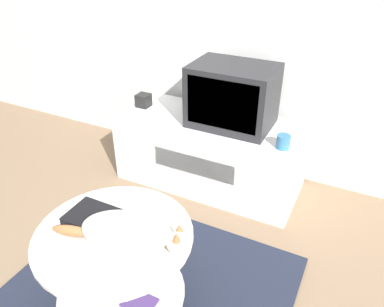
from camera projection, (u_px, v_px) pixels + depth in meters
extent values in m
cube|color=#1E2333|center=(137.00, 307.00, 1.90)|extent=(1.42, 1.41, 0.02)
cube|color=silver|center=(210.00, 152.00, 2.74)|extent=(1.30, 0.57, 0.50)
cube|color=silver|center=(193.00, 165.00, 2.50)|extent=(0.59, 0.01, 0.14)
cube|color=#232326|center=(233.00, 96.00, 2.47)|extent=(0.55, 0.39, 0.41)
cube|color=black|center=(222.00, 105.00, 2.32)|extent=(0.47, 0.01, 0.32)
cube|color=black|center=(144.00, 100.00, 2.80)|extent=(0.10, 0.10, 0.10)
cylinder|color=teal|center=(283.00, 142.00, 2.27)|extent=(0.08, 0.08, 0.09)
cylinder|color=#B2B2B7|center=(124.00, 306.00, 1.88)|extent=(0.29, 0.29, 0.01)
cylinder|color=#B7B7BC|center=(119.00, 274.00, 1.76)|extent=(0.04, 0.04, 0.48)
cylinder|color=beige|center=(122.00, 292.00, 1.83)|extent=(0.61, 0.61, 0.01)
cylinder|color=beige|center=(114.00, 235.00, 1.63)|extent=(0.70, 0.70, 0.02)
cube|color=#1E664C|center=(109.00, 279.00, 1.87)|extent=(0.22, 0.13, 0.03)
cube|color=#51387A|center=(140.00, 303.00, 1.76)|extent=(0.15, 0.11, 0.01)
cube|color=black|center=(92.00, 217.00, 1.69)|extent=(0.22, 0.18, 0.04)
ellipsoid|color=silver|center=(126.00, 231.00, 1.54)|extent=(0.42, 0.30, 0.15)
sphere|color=silver|center=(178.00, 242.00, 1.52)|extent=(0.10, 0.10, 0.10)
cone|color=#996038|center=(179.00, 228.00, 1.51)|extent=(0.04, 0.04, 0.04)
cone|color=#996038|center=(177.00, 237.00, 1.47)|extent=(0.04, 0.04, 0.04)
ellipsoid|color=#996038|center=(71.00, 231.00, 1.59)|extent=(0.18, 0.09, 0.05)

